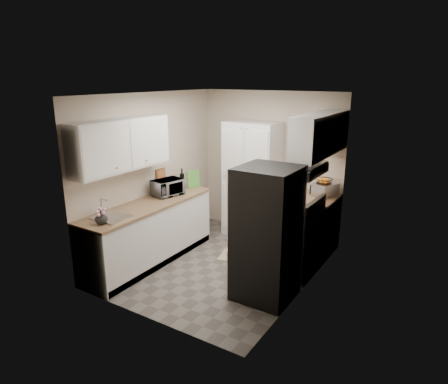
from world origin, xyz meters
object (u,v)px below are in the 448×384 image
(toaster_oven, at_px, (325,190))
(wine_bottle, at_px, (182,179))
(electric_range, at_px, (293,241))
(refrigerator, at_px, (267,234))
(pantry_cabinet, at_px, (252,180))
(microwave, at_px, (168,187))

(toaster_oven, bearing_deg, wine_bottle, -140.65)
(electric_range, relative_size, toaster_oven, 3.11)
(electric_range, distance_m, refrigerator, 0.88)
(electric_range, bearing_deg, pantry_cabinet, 141.78)
(electric_range, relative_size, wine_bottle, 3.85)
(pantry_cabinet, relative_size, microwave, 4.33)
(microwave, relative_size, wine_bottle, 1.57)
(pantry_cabinet, xyz_separation_m, toaster_oven, (1.29, 0.01, 0.03))
(pantry_cabinet, distance_m, electric_range, 1.58)
(pantry_cabinet, height_order, refrigerator, pantry_cabinet)
(wine_bottle, bearing_deg, pantry_cabinet, 39.68)
(wine_bottle, bearing_deg, microwave, -78.69)
(wine_bottle, height_order, toaster_oven, wine_bottle)
(refrigerator, height_order, toaster_oven, refrigerator)
(pantry_cabinet, height_order, wine_bottle, pantry_cabinet)
(pantry_cabinet, height_order, microwave, pantry_cabinet)
(pantry_cabinet, distance_m, refrigerator, 2.07)
(electric_range, height_order, microwave, microwave)
(toaster_oven, bearing_deg, refrigerator, -74.78)
(electric_range, xyz_separation_m, microwave, (-1.99, -0.34, 0.57))
(electric_range, height_order, wine_bottle, wine_bottle)
(refrigerator, relative_size, toaster_oven, 4.68)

